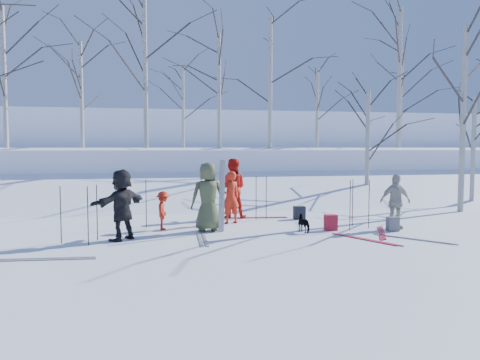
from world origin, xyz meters
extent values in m
plane|color=white|center=(0.00, 0.00, 0.00)|extent=(120.00, 120.00, 0.00)
cube|color=white|center=(0.00, 7.00, 0.15)|extent=(70.00, 9.49, 4.12)
cube|color=white|center=(0.00, 17.00, 1.00)|extent=(70.00, 18.00, 2.20)
cube|color=white|center=(0.00, 38.00, 2.00)|extent=(90.00, 30.00, 6.00)
imported|color=#434B2D|center=(-1.00, 0.79, 0.92)|extent=(0.93, 0.63, 1.84)
imported|color=red|center=(-0.20, 1.93, 0.77)|extent=(0.64, 0.51, 1.53)
imported|color=red|center=(0.05, 3.00, 0.94)|extent=(1.07, 0.94, 1.87)
imported|color=red|center=(-2.16, 1.22, 0.52)|extent=(0.46, 0.71, 1.05)
imported|color=beige|center=(4.05, 0.16, 0.75)|extent=(0.88, 0.37, 1.50)
imported|color=black|center=(-3.18, 0.00, 0.85)|extent=(1.47, 1.49, 1.71)
imported|color=black|center=(1.46, 0.14, 0.23)|extent=(0.41, 0.60, 0.47)
cube|color=silver|center=(-0.71, 0.53, 0.95)|extent=(0.11, 0.17, 1.90)
cube|color=silver|center=(-0.64, 0.52, 0.95)|extent=(0.09, 0.23, 1.89)
cylinder|color=black|center=(-3.76, 0.06, 0.67)|extent=(0.02, 0.02, 1.34)
cylinder|color=black|center=(3.07, 0.74, 0.67)|extent=(0.02, 0.02, 1.34)
cylinder|color=black|center=(0.68, 2.39, 0.67)|extent=(0.02, 0.02, 1.34)
cylinder|color=black|center=(2.77, 0.25, 0.67)|extent=(0.02, 0.02, 1.34)
cylinder|color=black|center=(-3.91, -0.45, 0.67)|extent=(0.02, 0.02, 1.34)
cylinder|color=black|center=(1.02, 2.49, 0.67)|extent=(0.02, 0.02, 1.34)
cylinder|color=black|center=(-2.62, 1.69, 0.67)|extent=(0.02, 0.02, 1.34)
cylinder|color=black|center=(-3.49, 2.50, 0.67)|extent=(0.02, 0.02, 1.34)
cylinder|color=black|center=(-4.54, -0.16, 0.67)|extent=(0.02, 0.02, 1.34)
cylinder|color=black|center=(3.39, 0.38, 0.67)|extent=(0.02, 0.02, 1.34)
cube|color=#A61928|center=(2.24, 0.27, 0.21)|extent=(0.32, 0.22, 0.42)
cube|color=#55585C|center=(3.80, -0.17, 0.19)|extent=(0.30, 0.20, 0.38)
cube|color=black|center=(2.04, 2.32, 0.20)|extent=(0.34, 0.24, 0.40)
camera|label=1|loc=(-2.56, -11.44, 2.22)|focal=35.00mm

